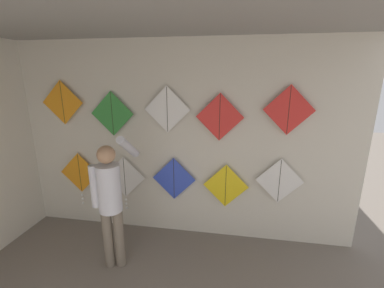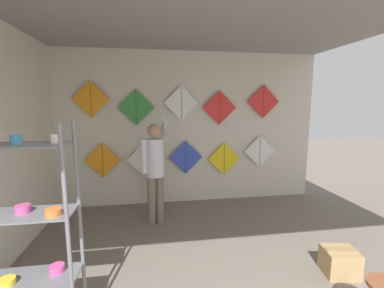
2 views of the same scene
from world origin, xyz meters
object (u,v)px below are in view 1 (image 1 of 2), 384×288
at_px(kite_2, 174,179).
at_px(kite_5, 62,103).
at_px(kite_8, 220,117).
at_px(kite_9, 289,110).
at_px(kite_0, 80,175).
at_px(kite_1, 125,179).
at_px(kite_7, 167,110).
at_px(kite_4, 279,181).
at_px(kite_3, 226,186).
at_px(kite_6, 112,114).
at_px(shopkeeper, 110,196).

xyz_separation_m(kite_2, kite_5, (-1.63, 0.00, 1.07)).
height_order(kite_8, kite_9, kite_9).
xyz_separation_m(kite_0, kite_1, (0.73, 0.00, -0.02)).
height_order(kite_0, kite_7, kite_7).
height_order(kite_4, kite_7, kite_7).
relative_size(kite_3, kite_7, 1.00).
distance_m(kite_2, kite_5, 1.95).
xyz_separation_m(kite_6, kite_7, (0.80, 0.00, 0.08)).
xyz_separation_m(kite_2, kite_6, (-0.87, 0.00, 0.92)).
bearing_deg(kite_8, kite_4, 0.00).
bearing_deg(kite_9, kite_3, 180.00).
xyz_separation_m(kite_0, kite_4, (2.95, 0.00, 0.12)).
relative_size(kite_0, kite_2, 1.33).
bearing_deg(kite_6, kite_4, 0.00).
bearing_deg(shopkeeper, kite_0, 123.83).
distance_m(kite_3, kite_5, 2.62).
relative_size(kite_5, kite_8, 1.00).
xyz_separation_m(kite_5, kite_6, (0.75, 0.00, -0.14)).
bearing_deg(kite_0, kite_1, 0.00).
xyz_separation_m(kite_4, kite_8, (-0.83, 0.00, 0.84)).
distance_m(kite_1, kite_4, 2.22).
relative_size(kite_6, kite_8, 1.00).
distance_m(kite_2, kite_4, 1.46).
distance_m(kite_1, kite_2, 0.76).
height_order(kite_5, kite_6, kite_5).
distance_m(shopkeeper, kite_0, 1.22).
relative_size(shopkeeper, kite_2, 2.64).
bearing_deg(kite_1, kite_2, 0.06).
xyz_separation_m(kite_7, kite_9, (1.57, 0.00, 0.03)).
height_order(kite_1, kite_3, kite_1).
height_order(shopkeeper, kite_9, kite_9).
height_order(kite_0, kite_5, kite_5).
relative_size(kite_2, kite_7, 1.00).
distance_m(shopkeeper, kite_1, 0.82).
bearing_deg(kite_6, shopkeeper, -69.42).
xyz_separation_m(shopkeeper, kite_6, (-0.30, 0.79, 0.86)).
height_order(shopkeeper, kite_8, kite_8).
distance_m(kite_7, kite_9, 1.57).
bearing_deg(kite_1, shopkeeper, -77.09).
bearing_deg(kite_0, kite_8, 0.02).
bearing_deg(shopkeeper, kite_7, 42.72).
bearing_deg(kite_1, kite_9, 0.02).
height_order(kite_1, kite_9, kite_9).
height_order(kite_2, kite_8, kite_8).
bearing_deg(kite_9, kite_2, 180.00).
distance_m(kite_8, kite_9, 0.86).
bearing_deg(kite_8, kite_3, 0.00).
distance_m(kite_0, kite_1, 0.73).
bearing_deg(kite_9, kite_5, 180.00).
distance_m(kite_0, kite_3, 2.24).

